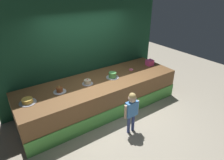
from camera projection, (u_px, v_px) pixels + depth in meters
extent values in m
plane|color=#ADA38E|center=(115.00, 119.00, 4.80)|extent=(12.00, 12.00, 0.00)
cube|color=brown|center=(101.00, 94.00, 5.12)|extent=(4.29, 1.37, 0.83)
cube|color=#59B24C|center=(116.00, 114.00, 4.71)|extent=(4.29, 0.02, 0.37)
cube|color=#19472D|center=(85.00, 51.00, 5.24)|extent=(4.87, 0.08, 2.87)
cylinder|color=#3F4C8C|center=(129.00, 124.00, 4.29)|extent=(0.07, 0.07, 0.46)
cylinder|color=#3F4C8C|center=(133.00, 122.00, 4.35)|extent=(0.07, 0.07, 0.46)
cube|color=#4C8CD8|center=(132.00, 109.00, 4.13)|extent=(0.29, 0.13, 0.36)
cylinder|color=beige|center=(126.00, 112.00, 4.05)|extent=(0.06, 0.06, 0.33)
cylinder|color=beige|center=(138.00, 107.00, 4.23)|extent=(0.06, 0.06, 0.33)
sphere|color=beige|center=(132.00, 98.00, 4.01)|extent=(0.18, 0.18, 0.18)
sphere|color=tan|center=(132.00, 96.00, 3.99)|extent=(0.16, 0.16, 0.16)
cube|color=#E6448F|center=(150.00, 63.00, 5.85)|extent=(0.21, 0.19, 0.17)
torus|color=pink|center=(131.00, 70.00, 5.52)|extent=(0.14, 0.14, 0.04)
cylinder|color=silver|center=(28.00, 102.00, 4.00)|extent=(0.36, 0.36, 0.01)
cylinder|color=#F2BF4C|center=(27.00, 101.00, 3.98)|extent=(0.23, 0.23, 0.09)
cone|color=#F2E566|center=(27.00, 98.00, 3.95)|extent=(0.02, 0.02, 0.04)
cylinder|color=silver|center=(60.00, 92.00, 4.41)|extent=(0.30, 0.30, 0.01)
cylinder|color=brown|center=(59.00, 89.00, 4.38)|extent=(0.15, 0.15, 0.11)
cone|color=#F2E566|center=(59.00, 86.00, 4.34)|extent=(0.02, 0.02, 0.06)
cylinder|color=silver|center=(88.00, 84.00, 4.77)|extent=(0.28, 0.28, 0.01)
cylinder|color=beige|center=(87.00, 82.00, 4.74)|extent=(0.18, 0.18, 0.10)
sphere|color=red|center=(87.00, 79.00, 4.72)|extent=(0.03, 0.03, 0.03)
cylinder|color=silver|center=(112.00, 77.00, 5.09)|extent=(0.35, 0.35, 0.01)
cylinder|color=#59B259|center=(112.00, 75.00, 5.06)|extent=(0.21, 0.21, 0.14)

